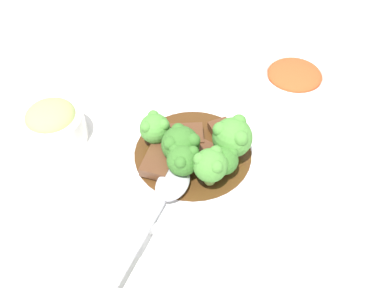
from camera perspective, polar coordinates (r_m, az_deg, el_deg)
ground_plane at (r=0.66m, az=-0.00°, el=-1.97°), size 4.00×4.00×0.00m
main_plate at (r=0.65m, az=-0.00°, el=-1.40°), size 0.27×0.27×0.02m
beef_strip_0 at (r=0.63m, az=-4.29°, el=-2.04°), size 0.05×0.07×0.01m
beef_strip_1 at (r=0.66m, az=3.94°, el=1.42°), size 0.05×0.06×0.01m
beef_strip_2 at (r=0.65m, az=-1.37°, el=1.02°), size 0.06×0.04×0.01m
beef_strip_3 at (r=0.64m, az=1.47°, el=-0.90°), size 0.07×0.06×0.01m
broccoli_floret_0 at (r=0.61m, az=5.03°, el=0.91°), size 0.06×0.06×0.06m
broccoli_floret_1 at (r=0.64m, az=-4.86°, el=2.04°), size 0.04×0.04×0.05m
broccoli_floret_2 at (r=0.59m, az=-1.33°, el=-2.01°), size 0.04×0.04×0.05m
broccoli_floret_3 at (r=0.58m, az=2.21°, el=-2.68°), size 0.05×0.05×0.06m
broccoli_floret_4 at (r=0.61m, az=-1.61°, el=0.03°), size 0.05×0.05×0.05m
broccoli_floret_5 at (r=0.60m, az=3.93°, el=-2.03°), size 0.04×0.04×0.05m
serving_spoon at (r=0.59m, az=-3.17°, el=-6.03°), size 0.10×0.19×0.01m
side_bowl_kimchi at (r=0.77m, az=12.64°, el=7.86°), size 0.11×0.11×0.05m
side_bowl_appetizer at (r=0.69m, az=-17.33°, el=2.47°), size 0.09×0.09×0.06m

